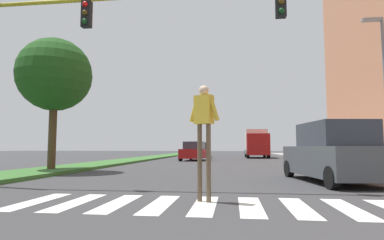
{
  "coord_description": "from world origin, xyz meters",
  "views": [
    {
      "loc": [
        0.56,
        1.9,
        1.15
      ],
      "look_at": [
        -2.03,
        22.15,
        2.91
      ],
      "focal_mm": 29.61,
      "sensor_mm": 36.0,
      "label": 1
    }
  ],
  "objects_px": {
    "pedestrian_performer": "(204,123)",
    "sedan_midblock": "(195,152)",
    "street_lamp_right": "(383,77)",
    "suv_crossing": "(333,154)",
    "truck_box_delivery": "(256,143)",
    "tree_mid": "(55,75)",
    "sedan_distant": "(200,151)",
    "traffic_light_gantry": "(88,37)"
  },
  "relations": [
    {
      "from": "pedestrian_performer",
      "to": "sedan_midblock",
      "type": "distance_m",
      "value": 21.15
    },
    {
      "from": "street_lamp_right",
      "to": "sedan_midblock",
      "type": "xyz_separation_m",
      "value": [
        -10.71,
        11.28,
        -3.83
      ]
    },
    {
      "from": "suv_crossing",
      "to": "truck_box_delivery",
      "type": "xyz_separation_m",
      "value": [
        -0.69,
        24.69,
        0.7
      ]
    },
    {
      "from": "pedestrian_performer",
      "to": "suv_crossing",
      "type": "xyz_separation_m",
      "value": [
        3.91,
        4.28,
        -0.73
      ]
    },
    {
      "from": "tree_mid",
      "to": "truck_box_delivery",
      "type": "height_order",
      "value": "tree_mid"
    },
    {
      "from": "pedestrian_performer",
      "to": "sedan_distant",
      "type": "bearing_deg",
      "value": 95.92
    },
    {
      "from": "pedestrian_performer",
      "to": "suv_crossing",
      "type": "relative_size",
      "value": 0.52
    },
    {
      "from": "traffic_light_gantry",
      "to": "truck_box_delivery",
      "type": "distance_m",
      "value": 28.08
    },
    {
      "from": "street_lamp_right",
      "to": "tree_mid",
      "type": "bearing_deg",
      "value": -170.86
    },
    {
      "from": "traffic_light_gantry",
      "to": "pedestrian_performer",
      "type": "distance_m",
      "value": 4.91
    },
    {
      "from": "sedan_midblock",
      "to": "sedan_distant",
      "type": "xyz_separation_m",
      "value": [
        -0.32,
        8.11,
        0.01
      ]
    },
    {
      "from": "street_lamp_right",
      "to": "suv_crossing",
      "type": "bearing_deg",
      "value": -127.21
    },
    {
      "from": "pedestrian_performer",
      "to": "suv_crossing",
      "type": "bearing_deg",
      "value": 47.6
    },
    {
      "from": "traffic_light_gantry",
      "to": "pedestrian_performer",
      "type": "relative_size",
      "value": 4.15
    },
    {
      "from": "street_lamp_right",
      "to": "pedestrian_performer",
      "type": "distance_m",
      "value": 12.9
    },
    {
      "from": "traffic_light_gantry",
      "to": "tree_mid",
      "type": "bearing_deg",
      "value": 128.46
    },
    {
      "from": "street_lamp_right",
      "to": "truck_box_delivery",
      "type": "bearing_deg",
      "value": 103.94
    },
    {
      "from": "pedestrian_performer",
      "to": "traffic_light_gantry",
      "type": "bearing_deg",
      "value": 152.66
    },
    {
      "from": "tree_mid",
      "to": "pedestrian_performer",
      "type": "xyz_separation_m",
      "value": [
        7.79,
        -7.13,
        -2.92
      ]
    },
    {
      "from": "suv_crossing",
      "to": "sedan_midblock",
      "type": "distance_m",
      "value": 17.95
    },
    {
      "from": "sedan_midblock",
      "to": "sedan_distant",
      "type": "relative_size",
      "value": 1.11
    },
    {
      "from": "pedestrian_performer",
      "to": "suv_crossing",
      "type": "height_order",
      "value": "pedestrian_performer"
    },
    {
      "from": "suv_crossing",
      "to": "truck_box_delivery",
      "type": "distance_m",
      "value": 24.71
    },
    {
      "from": "traffic_light_gantry",
      "to": "sedan_distant",
      "type": "height_order",
      "value": "traffic_light_gantry"
    },
    {
      "from": "traffic_light_gantry",
      "to": "sedan_distant",
      "type": "xyz_separation_m",
      "value": [
        0.59,
        27.21,
        -3.64
      ]
    },
    {
      "from": "tree_mid",
      "to": "sedan_distant",
      "type": "distance_m",
      "value": 22.78
    },
    {
      "from": "street_lamp_right",
      "to": "suv_crossing",
      "type": "distance_m",
      "value": 7.71
    },
    {
      "from": "traffic_light_gantry",
      "to": "truck_box_delivery",
      "type": "height_order",
      "value": "traffic_light_gantry"
    },
    {
      "from": "truck_box_delivery",
      "to": "sedan_midblock",
      "type": "bearing_deg",
      "value": -126.5
    },
    {
      "from": "street_lamp_right",
      "to": "truck_box_delivery",
      "type": "relative_size",
      "value": 1.21
    },
    {
      "from": "sedan_distant",
      "to": "suv_crossing",
      "type": "bearing_deg",
      "value": -74.4
    },
    {
      "from": "tree_mid",
      "to": "suv_crossing",
      "type": "distance_m",
      "value": 12.59
    },
    {
      "from": "street_lamp_right",
      "to": "sedan_distant",
      "type": "distance_m",
      "value": 22.64
    },
    {
      "from": "pedestrian_performer",
      "to": "sedan_distant",
      "type": "relative_size",
      "value": 0.58
    },
    {
      "from": "traffic_light_gantry",
      "to": "sedan_distant",
      "type": "relative_size",
      "value": 2.41
    },
    {
      "from": "traffic_light_gantry",
      "to": "truck_box_delivery",
      "type": "xyz_separation_m",
      "value": [
        6.83,
        27.1,
        -2.78
      ]
    },
    {
      "from": "street_lamp_right",
      "to": "pedestrian_performer",
      "type": "height_order",
      "value": "street_lamp_right"
    },
    {
      "from": "sedan_midblock",
      "to": "pedestrian_performer",
      "type": "bearing_deg",
      "value": -82.66
    },
    {
      "from": "traffic_light_gantry",
      "to": "street_lamp_right",
      "type": "height_order",
      "value": "street_lamp_right"
    },
    {
      "from": "sedan_midblock",
      "to": "street_lamp_right",
      "type": "bearing_deg",
      "value": -46.5
    },
    {
      "from": "tree_mid",
      "to": "sedan_distant",
      "type": "height_order",
      "value": "tree_mid"
    },
    {
      "from": "street_lamp_right",
      "to": "sedan_distant",
      "type": "xyz_separation_m",
      "value": [
        -11.02,
        19.4,
        -3.82
      ]
    }
  ]
}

